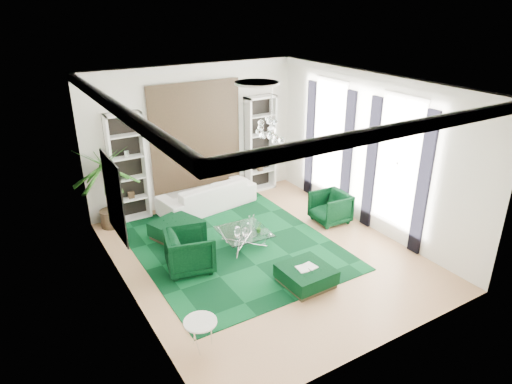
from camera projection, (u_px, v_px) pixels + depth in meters
floor at (264, 254)px, 10.29m from camera, size 6.00×7.00×0.02m
ceiling at (265, 83)px, 8.79m from camera, size 6.00×7.00×0.02m
wall_back at (195, 135)px, 12.30m from camera, size 6.00×0.02×3.80m
wall_front at (390, 248)px, 6.78m from camera, size 6.00×0.02×3.80m
wall_left at (121, 207)px, 8.11m from camera, size 0.02×7.00×3.80m
wall_right at (370, 152)px, 10.97m from camera, size 0.02×7.00×3.80m
crown_molding at (265, 89)px, 8.83m from camera, size 6.00×7.00×0.18m
ceiling_medallion at (257, 83)px, 9.04m from camera, size 0.90×0.90×0.05m
tapestry at (196, 136)px, 12.26m from camera, size 2.50×0.06×2.80m
shelving_left at (128, 168)px, 11.41m from camera, size 0.90×0.38×2.80m
shelving_right at (260, 144)px, 13.27m from camera, size 0.90×0.38×2.80m
painting at (115, 198)px, 8.62m from camera, size 0.04×1.30×1.60m
window_near at (398, 163)px, 10.26m from camera, size 0.03×1.10×2.90m
curtain_near_a at (423, 185)px, 9.72m from camera, size 0.07×0.30×3.25m
curtain_near_b at (371, 164)px, 10.95m from camera, size 0.07×0.30×3.25m
window_far at (329, 137)px, 12.14m from camera, size 0.03×1.10×2.90m
curtain_far_a at (347, 154)px, 11.61m from camera, size 0.07×0.30×3.25m
curtain_far_b at (310, 139)px, 12.84m from camera, size 0.07×0.30×3.25m
rug at (233, 245)px, 10.65m from camera, size 4.20×5.00×0.02m
sofa at (207, 195)px, 12.40m from camera, size 2.77×1.39×0.77m
armchair_left at (190, 251)px, 9.56m from camera, size 1.16×1.14×0.89m
armchair_right at (330, 208)px, 11.63m from camera, size 0.91×0.89×0.79m
coffee_table at (244, 238)px, 10.58m from camera, size 1.15×1.15×0.37m
ottoman_side at (177, 230)px, 10.89m from camera, size 1.27×1.27×0.44m
ottoman_front at (306, 276)px, 9.15m from camera, size 0.98×0.98×0.38m
book at (306, 267)px, 9.06m from camera, size 0.41×0.27×0.03m
side_table at (201, 335)px, 7.44m from camera, size 0.71×0.71×0.53m
palm at (105, 177)px, 11.01m from camera, size 1.78×1.78×2.68m
chandelier at (271, 130)px, 9.25m from camera, size 0.87×0.87×0.66m
table_plant at (259, 227)px, 10.41m from camera, size 0.17×0.16×0.25m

